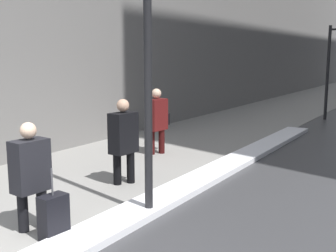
% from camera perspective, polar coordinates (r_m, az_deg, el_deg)
% --- Properties ---
extents(sidewalk_slab, '(4.00, 80.00, 0.01)m').
position_cam_1_polar(sidewalk_slab, '(18.66, 14.22, 1.94)').
color(sidewalk_slab, gray).
rests_on(sidewalk_slab, ground).
extents(snow_bank_curb, '(0.64, 11.47, 0.11)m').
position_cam_1_polar(snow_bank_curb, '(8.72, 6.92, -5.89)').
color(snow_bank_curb, white).
rests_on(snow_bank_curb, ground).
extents(pedestrian_nearside, '(0.32, 0.51, 1.50)m').
position_cam_1_polar(pedestrian_nearside, '(5.92, -18.13, -5.90)').
color(pedestrian_nearside, black).
rests_on(pedestrian_nearside, ground).
extents(pedestrian_in_glasses, '(0.34, 0.54, 1.59)m').
position_cam_1_polar(pedestrian_in_glasses, '(7.72, -6.05, -1.56)').
color(pedestrian_in_glasses, black).
rests_on(pedestrian_in_glasses, ground).
extents(pedestrian_with_shoulder_bag, '(0.34, 0.74, 1.59)m').
position_cam_1_polar(pedestrian_with_shoulder_bag, '(10.08, -1.52, 1.06)').
color(pedestrian_with_shoulder_bag, '#340C0C').
rests_on(pedestrian_with_shoulder_bag, ground).
extents(rolling_suitcase, '(0.25, 0.38, 0.95)m').
position_cam_1_polar(rolling_suitcase, '(5.72, -15.22, -11.87)').
color(rolling_suitcase, black).
rests_on(rolling_suitcase, ground).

